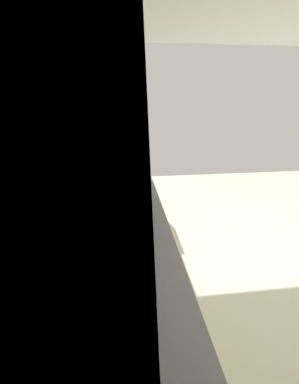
# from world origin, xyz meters

# --- Properties ---
(ground_plane) EXTENTS (6.89, 6.89, 0.00)m
(ground_plane) POSITION_xyz_m (0.00, 0.00, 0.00)
(ground_plane) COLOR beige
(wall_back) EXTENTS (4.43, 0.12, 2.55)m
(wall_back) POSITION_xyz_m (0.00, 1.72, 1.28)
(wall_back) COLOR beige
(wall_back) RESTS_ON ground_plane
(counter_run) EXTENTS (3.51, 0.63, 0.92)m
(counter_run) POSITION_xyz_m (-0.40, 1.36, 0.46)
(counter_run) COLOR #E2C66C
(counter_run) RESTS_ON ground_plane
(upper_cabinets) EXTENTS (2.48, 0.31, 0.73)m
(upper_cabinets) POSITION_xyz_m (-0.40, 1.51, 1.82)
(upper_cabinets) COLOR #E5BF6E
(oven_range) EXTENTS (0.61, 0.67, 1.10)m
(oven_range) POSITION_xyz_m (1.66, 1.33, 0.48)
(oven_range) COLOR black
(oven_range) RESTS_ON ground_plane
(microwave) EXTENTS (0.45, 0.35, 0.32)m
(microwave) POSITION_xyz_m (0.09, 1.38, 1.08)
(microwave) COLOR #B7BABF
(microwave) RESTS_ON counter_run
(bowl) EXTENTS (0.19, 0.19, 0.05)m
(bowl) POSITION_xyz_m (1.07, 1.28, 0.95)
(bowl) COLOR gold
(bowl) RESTS_ON counter_run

